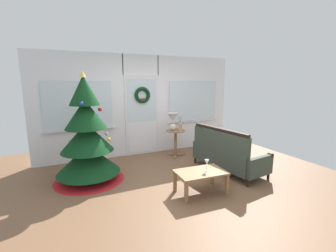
{
  "coord_description": "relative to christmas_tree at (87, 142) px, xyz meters",
  "views": [
    {
      "loc": [
        -1.87,
        -3.62,
        1.88
      ],
      "look_at": [
        0.05,
        0.55,
        1.0
      ],
      "focal_mm": 24.66,
      "sensor_mm": 36.0,
      "label": 1
    }
  ],
  "objects": [
    {
      "name": "christmas_tree",
      "position": [
        0.0,
        0.0,
        0.0
      ],
      "size": [
        1.32,
        1.32,
        2.08
      ],
      "color": "#4C331E",
      "rests_on": "ground"
    },
    {
      "name": "wine_glass",
      "position": [
        1.78,
        -1.37,
        -0.23
      ],
      "size": [
        0.08,
        0.08,
        0.2
      ],
      "color": "silver",
      "rests_on": "coffee_table"
    },
    {
      "name": "ground_plane",
      "position": [
        1.49,
        -0.86,
        -0.76
      ],
      "size": [
        6.76,
        6.76,
        0.0
      ],
      "primitive_type": "plane",
      "color": "brown"
    },
    {
      "name": "back_wall_with_door",
      "position": [
        1.49,
        1.22,
        0.52
      ],
      "size": [
        5.2,
        0.19,
        2.55
      ],
      "color": "white",
      "rests_on": "ground"
    },
    {
      "name": "table_lamp",
      "position": [
        2.12,
        0.66,
        0.2
      ],
      "size": [
        0.28,
        0.28,
        0.44
      ],
      "color": "silver",
      "rests_on": "side_table"
    },
    {
      "name": "gift_box",
      "position": [
        0.31,
        -0.17,
        -0.68
      ],
      "size": [
        0.16,
        0.14,
        0.16
      ],
      "primitive_type": "cube",
      "color": "red",
      "rests_on": "ground"
    },
    {
      "name": "coffee_table",
      "position": [
        1.67,
        -1.36,
        -0.43
      ],
      "size": [
        0.86,
        0.56,
        0.39
      ],
      "color": "#8E6642",
      "rests_on": "ground"
    },
    {
      "name": "side_table",
      "position": [
        2.18,
        0.62,
        -0.28
      ],
      "size": [
        0.5,
        0.48,
        0.68
      ],
      "color": "#8E6642",
      "rests_on": "ground"
    },
    {
      "name": "flower_vase",
      "position": [
        2.28,
        0.56,
        0.03
      ],
      "size": [
        0.11,
        0.1,
        0.35
      ],
      "color": "tan",
      "rests_on": "side_table"
    },
    {
      "name": "settee_sofa",
      "position": [
        2.67,
        -0.75,
        -0.38
      ],
      "size": [
        0.91,
        1.71,
        0.96
      ],
      "color": "black",
      "rests_on": "ground"
    }
  ]
}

